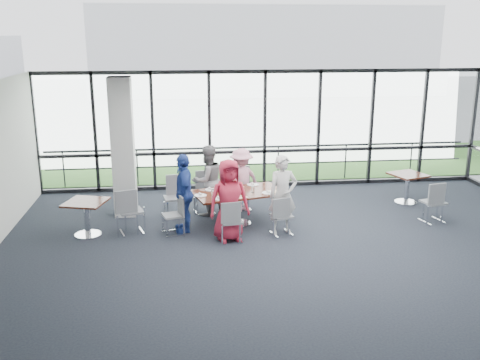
{
  "coord_description": "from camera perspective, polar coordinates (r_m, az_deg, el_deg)",
  "views": [
    {
      "loc": [
        -2.36,
        -9.16,
        4.1
      ],
      "look_at": [
        -1.06,
        1.73,
        1.1
      ],
      "focal_mm": 40.0,
      "sensor_mm": 36.0,
      "label": 1
    }
  ],
  "objects": [
    {
      "name": "main_table",
      "position": [
        11.79,
        -0.17,
        -1.83
      ],
      "size": [
        2.15,
        1.52,
        0.75
      ],
      "rotation": [
        0.0,
        0.0,
        0.25
      ],
      "color": "#37130B",
      "rests_on": "ground"
    },
    {
      "name": "curtain_wall_back",
      "position": [
        14.57,
        2.65,
        5.4
      ],
      "size": [
        12.0,
        0.1,
        3.2
      ],
      "primitive_type": "cube",
      "color": "white",
      "rests_on": "ground"
    },
    {
      "name": "diner_end",
      "position": [
        11.4,
        -5.99,
        -1.37
      ],
      "size": [
        0.6,
        1.02,
        1.69
      ],
      "primitive_type": "imported",
      "rotation": [
        0.0,
        0.0,
        -1.51
      ],
      "color": "#254197",
      "rests_on": "ground"
    },
    {
      "name": "plate_end",
      "position": [
        11.5,
        -4.25,
        -1.64
      ],
      "size": [
        0.27,
        0.27,
        0.01
      ],
      "primitive_type": "cylinder",
      "color": "white",
      "rests_on": "main_table"
    },
    {
      "name": "tumbler_a",
      "position": [
        11.44,
        -1.12,
        -1.36
      ],
      "size": [
        0.07,
        0.07,
        0.14
      ],
      "primitive_type": "cylinder",
      "color": "white",
      "rests_on": "main_table"
    },
    {
      "name": "hangar_main",
      "position": [
        41.66,
        2.06,
        13.79
      ],
      "size": [
        24.0,
        10.0,
        6.0
      ],
      "primitive_type": "cube",
      "color": "white",
      "rests_on": "ground"
    },
    {
      "name": "structural_column",
      "position": [
        12.48,
        -12.37,
        3.38
      ],
      "size": [
        0.5,
        0.5,
        3.2
      ],
      "primitive_type": "cube",
      "color": "silver",
      "rests_on": "ground"
    },
    {
      "name": "chair_main_fl",
      "position": [
        12.62,
        -3.88,
        -1.42
      ],
      "size": [
        0.54,
        0.54,
        0.95
      ],
      "primitive_type": null,
      "rotation": [
        0.0,
        0.0,
        3.31
      ],
      "color": "slate",
      "rests_on": "ground"
    },
    {
      "name": "diner_far_right",
      "position": [
        12.68,
        0.13,
        0.02
      ],
      "size": [
        1.1,
        0.91,
        1.52
      ],
      "primitive_type": "imported",
      "rotation": [
        0.0,
        0.0,
        3.64
      ],
      "color": "pink",
      "rests_on": "ground"
    },
    {
      "name": "diner_far_left",
      "position": [
        12.39,
        -3.48,
        -0.05
      ],
      "size": [
        0.94,
        0.82,
        1.66
      ],
      "primitive_type": "imported",
      "rotation": [
        0.0,
        0.0,
        3.64
      ],
      "color": "slate",
      "rests_on": "ground"
    },
    {
      "name": "diner_near_left",
      "position": [
        10.83,
        -1.19,
        -2.17
      ],
      "size": [
        0.91,
        0.68,
        1.7
      ],
      "primitive_type": "imported",
      "rotation": [
        0.0,
        0.0,
        0.18
      ],
      "color": "#AE2037",
      "rests_on": "ground"
    },
    {
      "name": "plate_fr",
      "position": [
        12.28,
        1.36,
        -0.5
      ],
      "size": [
        0.27,
        0.27,
        0.01
      ],
      "primitive_type": "cylinder",
      "color": "white",
      "rests_on": "main_table"
    },
    {
      "name": "tumbler_b",
      "position": [
        11.68,
        1.4,
        -1.01
      ],
      "size": [
        0.07,
        0.07,
        0.15
      ],
      "primitive_type": "cylinder",
      "color": "white",
      "rests_on": "main_table"
    },
    {
      "name": "condiment_caddy",
      "position": [
        11.85,
        0.06,
        -1.03
      ],
      "size": [
        0.1,
        0.07,
        0.04
      ],
      "primitive_type": "cube",
      "color": "black",
      "rests_on": "main_table"
    },
    {
      "name": "plate_nr",
      "position": [
        11.66,
        3.03,
        -1.38
      ],
      "size": [
        0.28,
        0.28,
        0.01
      ],
      "primitive_type": "cylinder",
      "color": "white",
      "rests_on": "main_table"
    },
    {
      "name": "chair_main_fr",
      "position": [
        12.83,
        -0.02,
        -1.03
      ],
      "size": [
        0.56,
        0.56,
        0.99
      ],
      "primitive_type": null,
      "rotation": [
        0.0,
        0.0,
        3.32
      ],
      "color": "slate",
      "rests_on": "ground"
    },
    {
      "name": "side_table_left",
      "position": [
        11.58,
        -16.1,
        -2.81
      ],
      "size": [
        0.98,
        0.98,
        0.75
      ],
      "rotation": [
        0.0,
        0.0,
        -0.28
      ],
      "color": "#37130B",
      "rests_on": "ground"
    },
    {
      "name": "apron",
      "position": [
        19.74,
        0.23,
        3.26
      ],
      "size": [
        80.0,
        70.0,
        0.02
      ],
      "primitive_type": "cube",
      "color": "gray",
      "rests_on": "ground"
    },
    {
      "name": "chair_spare_r",
      "position": [
        12.74,
        19.93,
        -2.24
      ],
      "size": [
        0.54,
        0.54,
        0.93
      ],
      "primitive_type": null,
      "rotation": [
        0.0,
        0.0,
        0.23
      ],
      "color": "slate",
      "rests_on": "ground"
    },
    {
      "name": "chair_main_end",
      "position": [
        11.37,
        -7.19,
        -3.76
      ],
      "size": [
        0.5,
        0.5,
        0.83
      ],
      "primitive_type": null,
      "rotation": [
        0.0,
        0.0,
        -1.29
      ],
      "color": "slate",
      "rests_on": "ground"
    },
    {
      "name": "diner_near_right",
      "position": [
        11.21,
        4.59,
        -1.62
      ],
      "size": [
        0.67,
        0.53,
        1.7
      ],
      "primitive_type": "imported",
      "rotation": [
        0.0,
        0.0,
        0.13
      ],
      "color": "beige",
      "rests_on": "ground"
    },
    {
      "name": "chair_spare_la",
      "position": [
        11.55,
        -11.58,
        -3.26
      ],
      "size": [
        0.59,
        0.59,
        0.98
      ],
      "primitive_type": null,
      "rotation": [
        0.0,
        0.0,
        0.28
      ],
      "color": "slate",
      "rests_on": "ground"
    },
    {
      "name": "wall_front",
      "position": [
        5.4,
        20.65,
        -13.39
      ],
      "size": [
        12.0,
        0.1,
        3.2
      ],
      "primitive_type": "cube",
      "color": "silver",
      "rests_on": "ground"
    },
    {
      "name": "menu_c",
      "position": [
        12.13,
        -0.39,
        -0.73
      ],
      "size": [
        0.38,
        0.33,
        0.0
      ],
      "primitive_type": "cube",
      "rotation": [
        0.0,
        0.0,
        0.4
      ],
      "color": "white",
      "rests_on": "main_table"
    },
    {
      "name": "tumbler_c",
      "position": [
        12.03,
        -0.38,
        -0.5
      ],
      "size": [
        0.08,
        0.08,
        0.15
      ],
      "primitive_type": "cylinder",
      "color": "white",
      "rests_on": "main_table"
    },
    {
      "name": "chair_spare_lb",
      "position": [
        12.35,
        -7.0,
        -1.91
      ],
      "size": [
        0.53,
        0.53,
        0.95
      ],
      "primitive_type": null,
      "rotation": [
        0.0,
        0.0,
        3.29
      ],
      "color": "slate",
      "rests_on": "ground"
    },
    {
      "name": "plate_fl",
      "position": [
        11.9,
        -3.21,
        -1.04
      ],
      "size": [
        0.24,
        0.24,
        0.01
      ],
      "primitive_type": "cylinder",
      "color": "white",
      "rests_on": "main_table"
    },
    {
      "name": "ceiling",
      "position": [
        9.5,
        7.74,
        9.72
      ],
      "size": [
        12.0,
        10.0,
        0.04
      ],
      "primitive_type": "cube",
      "color": "white",
      "rests_on": "ground"
    },
    {
      "name": "tumbler_d",
      "position": [
        11.43,
        -2.91,
        -1.38
      ],
      "size": [
        0.07,
        0.07,
        0.15
      ],
      "primitive_type": "cylinder",
      "color": "white",
      "rests_on": "main_table"
    },
    {
      "name": "green_bottle",
      "position": [
        11.76,
        0.22,
        -0.74
      ],
      "size": [
        0.05,
        0.05,
        0.2
      ],
      "primitive_type": "cylinder",
      "color": "#207923",
      "rests_on": "main_table"
    },
    {
      "name": "guard_rail",
      "position": [
        15.37,
        2.23,
        1.75
      ],
      "size": [
        12.0,
        0.06,
        0.06
      ],
      "primitive_type": "cylinder",
      "rotation": [
        0.0,
        1.57,
        0.0
      ],
      "color": "#2D2D33",
      "rests_on": "ground"
    },
    {
      "name": "chair_main_nl",
      "position": [
        10.88,
        -0.94,
        -4.4
      ],
      "size": [
        0.48,
        0.48,
        0.86
      ],
      "primitive_type": null,
      "rotation": [
        0.0,
        0.0,
        0.13
      ],
      "color": "slate",
      "rests_on": "ground"
    },
    {
      "name": "grass_strip",
      "position": [
        17.8,
        1.02,
        2.01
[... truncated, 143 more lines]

